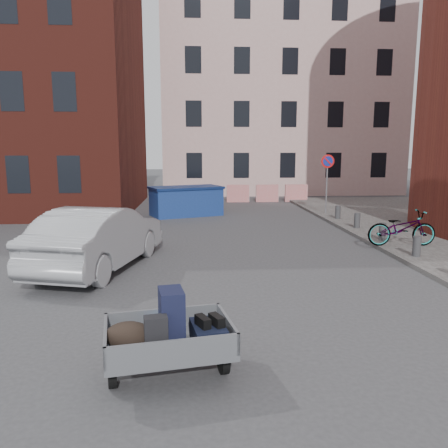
{
  "coord_description": "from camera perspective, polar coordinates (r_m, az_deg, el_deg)",
  "views": [
    {
      "loc": [
        0.03,
        -9.95,
        2.96
      ],
      "look_at": [
        0.76,
        1.0,
        1.1
      ],
      "focal_mm": 35.0,
      "sensor_mm": 36.0,
      "label": 1
    }
  ],
  "objects": [
    {
      "name": "building_brick",
      "position": [
        24.99,
        -26.31,
        17.97
      ],
      "size": [
        12.0,
        10.0,
        14.0
      ],
      "primitive_type": "cube",
      "color": "#591E16",
      "rests_on": "ground"
    },
    {
      "name": "trailer",
      "position": [
        5.83,
        -7.36,
        -14.26
      ],
      "size": [
        1.77,
        1.92,
        1.2
      ],
      "rotation": [
        0.0,
        0.0,
        0.18
      ],
      "color": "black",
      "rests_on": "ground"
    },
    {
      "name": "no_parking_sign",
      "position": [
        20.35,
        13.35,
        6.7
      ],
      "size": [
        0.6,
        0.09,
        2.65
      ],
      "color": "gray",
      "rests_on": "sidewalk"
    },
    {
      "name": "dumpster",
      "position": [
        20.04,
        -4.98,
        3.02
      ],
      "size": [
        3.55,
        2.66,
        1.33
      ],
      "rotation": [
        0.0,
        0.0,
        0.37
      ],
      "color": "navy",
      "rests_on": "ground"
    },
    {
      "name": "bollards",
      "position": [
        14.84,
        19.97,
        -0.91
      ],
      "size": [
        0.22,
        9.02,
        0.55
      ],
      "color": "#3A3A3D",
      "rests_on": "sidewalk"
    },
    {
      "name": "silver_car",
      "position": [
        11.42,
        -15.96,
        -1.71
      ],
      "size": [
        2.82,
        5.06,
        1.58
      ],
      "primitive_type": "imported",
      "rotation": [
        0.0,
        0.0,
        2.89
      ],
      "color": "#9A9CA1",
      "rests_on": "ground"
    },
    {
      "name": "ground",
      "position": [
        10.38,
        -3.85,
        -6.97
      ],
      "size": [
        120.0,
        120.0,
        0.0
      ],
      "primitive_type": "plane",
      "color": "#38383A",
      "rests_on": "ground"
    },
    {
      "name": "building_pink",
      "position": [
        32.75,
        7.02,
        16.64
      ],
      "size": [
        16.0,
        8.0,
        14.0
      ],
      "primitive_type": "cube",
      "color": "#C79F99",
      "rests_on": "ground"
    },
    {
      "name": "barriers",
      "position": [
        25.41,
        5.67,
        4.02
      ],
      "size": [
        4.7,
        0.18,
        1.0
      ],
      "color": "red",
      "rests_on": "ground"
    },
    {
      "name": "bicycle",
      "position": [
        14.11,
        22.18,
        -0.51
      ],
      "size": [
        2.06,
        0.8,
        1.07
      ],
      "primitive_type": "imported",
      "rotation": [
        0.0,
        0.0,
        1.52
      ],
      "color": "black",
      "rests_on": "sidewalk"
    }
  ]
}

